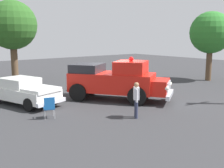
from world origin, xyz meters
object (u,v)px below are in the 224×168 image
Objects in this scene: oak_tree_right at (12,26)px; lawn_chair_near_truck at (81,82)px; spectator_seated at (82,81)px; oak_tree_left at (211,33)px; vintage_fire_truck at (116,80)px; classic_hot_rod at (24,91)px; spectator_standing at (136,97)px; lawn_chair_spare at (49,106)px; traffic_cone at (54,91)px.

lawn_chair_near_truck is at bearing -162.45° from oak_tree_right.
oak_tree_left reaches higher than spectator_seated.
oak_tree_right is (6.89, 2.17, 3.87)m from spectator_seated.
oak_tree_right reaches higher than vintage_fire_truck.
lawn_chair_near_truck is 11.78m from oak_tree_left.
vintage_fire_truck reaches higher than classic_hot_rod.
lawn_chair_near_truck is at bearing -72.54° from classic_hot_rod.
spectator_standing is (-7.10, 1.59, 0.27)m from spectator_seated.
vintage_fire_truck is at bearing -77.29° from lawn_chair_spare.
lawn_chair_near_truck is (1.45, -4.60, -0.16)m from classic_hot_rod.
vintage_fire_truck reaches higher than lawn_chair_near_truck.
classic_hot_rod reaches higher than traffic_cone.
traffic_cone is at bearing -66.49° from classic_hot_rod.
spectator_seated is at bearing -82.58° from traffic_cone.
lawn_chair_near_truck is at bearing -12.19° from spectator_standing.
spectator_standing is at bearing 154.79° from vintage_fire_truck.
lawn_chair_spare is 0.61× the size of spectator_standing.
spectator_seated is 11.69m from oak_tree_left.
spectator_seated is at bearing -74.10° from classic_hot_rod.
oak_tree_right is (13.99, 0.58, 3.61)m from spectator_standing.
spectator_seated is 8.20m from oak_tree_right.
vintage_fire_truck reaches higher than spectator_standing.
vintage_fire_truck is 4.77× the size of spectator_seated.
vintage_fire_truck is 5.23m from classic_hot_rod.
classic_hot_rod is 0.71× the size of oak_tree_right.
lawn_chair_near_truck is 7.41m from spectator_standing.
spectator_standing reaches higher than traffic_cone.
vintage_fire_truck is 3.84m from spectator_standing.
classic_hot_rod is at bearing 107.46° from lawn_chair_near_truck.
vintage_fire_truck is 3.66m from spectator_seated.
spectator_standing is at bearing 167.39° from spectator_seated.
traffic_cone is (3.33, 2.32, -0.89)m from vintage_fire_truck.
lawn_chair_near_truck is at bearing 1.10° from vintage_fire_truck.
oak_tree_left is at bearing -105.76° from lawn_chair_near_truck.
traffic_cone is at bearing 5.78° from spectator_standing.
vintage_fire_truck reaches higher than traffic_cone.
oak_tree_left is (-3.06, -10.85, 3.40)m from lawn_chair_near_truck.
spectator_standing is at bearing -177.64° from oak_tree_right.
oak_tree_left is 13.86m from traffic_cone.
oak_tree_left is 9.07× the size of traffic_cone.
vintage_fire_truck is at bearing -116.35° from classic_hot_rod.
oak_tree_right is (6.77, 2.14, 3.98)m from lawn_chair_near_truck.
spectator_standing is (-3.47, 1.63, -0.23)m from vintage_fire_truck.
lawn_chair_spare is at bearing 102.71° from vintage_fire_truck.
oak_tree_left is at bearing -95.97° from classic_hot_rod.
classic_hot_rod is 3.65× the size of spectator_seated.
oak_tree_left reaches higher than vintage_fire_truck.
vintage_fire_truck is 11.27m from oak_tree_right.
oak_tree_left is at bearing -83.47° from lawn_chair_spare.
traffic_cone is at bearing 100.70° from lawn_chair_near_truck.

